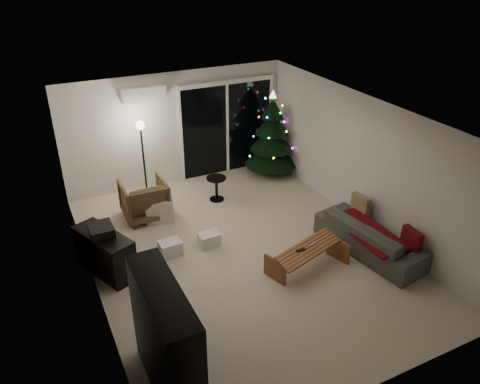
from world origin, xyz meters
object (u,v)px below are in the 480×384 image
object	(u,v)px
sofa	(371,237)
armchair	(144,199)
media_cabinet	(105,253)
christmas_tree	(272,133)
coffee_table	(308,259)
bookshelf	(150,348)

from	to	relation	value
sofa	armchair	bearing A→B (deg)	39.43
media_cabinet	christmas_tree	bearing A→B (deg)	3.67
armchair	coffee_table	size ratio (longest dim) A/B	0.66
armchair	media_cabinet	bearing A→B (deg)	53.82
christmas_tree	sofa	bearing A→B (deg)	-90.33
christmas_tree	bookshelf	bearing A→B (deg)	-131.73
armchair	sofa	xyz separation A→B (m)	(3.23, -2.91, -0.09)
bookshelf	armchair	size ratio (longest dim) A/B	1.79
coffee_table	armchair	bearing A→B (deg)	107.40
bookshelf	sofa	bearing A→B (deg)	35.27
media_cabinet	armchair	bearing A→B (deg)	30.78
media_cabinet	christmas_tree	world-z (taller)	christmas_tree
bookshelf	sofa	world-z (taller)	bookshelf
media_cabinet	armchair	distance (m)	1.79
armchair	sofa	size ratio (longest dim) A/B	0.42
sofa	coffee_table	distance (m)	1.29
media_cabinet	coffee_table	xyz separation A→B (m)	(3.02, -1.42, -0.16)
sofa	bookshelf	bearing A→B (deg)	97.52
coffee_table	bookshelf	bearing A→B (deg)	-173.73
media_cabinet	coffee_table	distance (m)	3.34
media_cabinet	coffee_table	bearing A→B (deg)	-47.76
bookshelf	sofa	xyz separation A→B (m)	(4.30, 1.24, -0.48)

